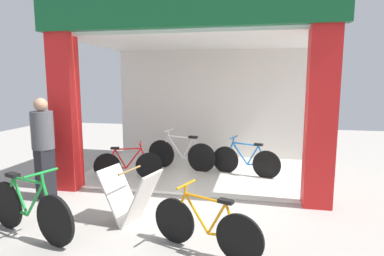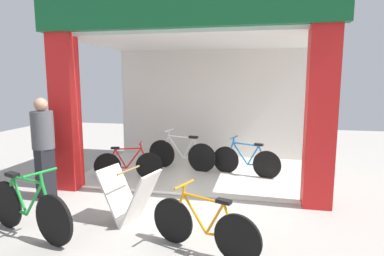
{
  "view_description": "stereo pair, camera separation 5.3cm",
  "coord_description": "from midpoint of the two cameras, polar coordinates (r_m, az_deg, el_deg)",
  "views": [
    {
      "loc": [
        1.27,
        -5.55,
        2.11
      ],
      "look_at": [
        0.0,
        0.81,
        1.15
      ],
      "focal_mm": 30.35,
      "sensor_mm": 36.0,
      "label": 1
    },
    {
      "loc": [
        1.32,
        -5.54,
        2.11
      ],
      "look_at": [
        0.0,
        0.81,
        1.15
      ],
      "focal_mm": 30.35,
      "sensor_mm": 36.0,
      "label": 2
    }
  ],
  "objects": [
    {
      "name": "bicycle_parked_1",
      "position": [
        4.16,
        2.43,
        -16.91
      ],
      "size": [
        1.43,
        0.59,
        0.83
      ],
      "color": "black",
      "rests_on": "ground"
    },
    {
      "name": "bicycle_parked_0",
      "position": [
        5.03,
        -26.56,
        -12.61
      ],
      "size": [
        1.66,
        0.63,
        0.96
      ],
      "color": "black",
      "rests_on": "ground"
    },
    {
      "name": "ground_plane",
      "position": [
        6.08,
        -1.34,
        -11.91
      ],
      "size": [
        18.14,
        18.14,
        0.0
      ],
      "primitive_type": "plane",
      "color": "#9E9991",
      "rests_on": "ground"
    },
    {
      "name": "sandwich_board_sign",
      "position": [
        4.99,
        -10.63,
        -11.69
      ],
      "size": [
        0.93,
        0.7,
        0.83
      ],
      "color": "silver",
      "rests_on": "ground"
    },
    {
      "name": "pedestrian_3",
      "position": [
        6.31,
        -24.44,
        -2.94
      ],
      "size": [
        0.61,
        0.52,
        1.81
      ],
      "color": "black",
      "rests_on": "ground"
    },
    {
      "name": "shop_facade",
      "position": [
        7.27,
        1.5,
        7.41
      ],
      "size": [
        5.27,
        3.56,
        3.73
      ],
      "color": "beige",
      "rests_on": "ground"
    },
    {
      "name": "bicycle_inside_0",
      "position": [
        7.68,
        -1.67,
        -4.62
      ],
      "size": [
        1.7,
        0.49,
        0.95
      ],
      "color": "black",
      "rests_on": "ground"
    },
    {
      "name": "bicycle_inside_2",
      "position": [
        7.11,
        -10.96,
        -6.32
      ],
      "size": [
        1.42,
        0.47,
        0.8
      ],
      "color": "black",
      "rests_on": "ground"
    },
    {
      "name": "bicycle_inside_1",
      "position": [
        7.31,
        9.66,
        -5.69
      ],
      "size": [
        1.51,
        0.53,
        0.86
      ],
      "color": "black",
      "rests_on": "ground"
    }
  ]
}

